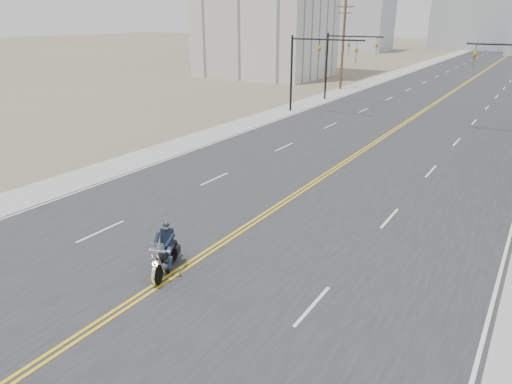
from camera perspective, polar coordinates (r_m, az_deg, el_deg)
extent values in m
plane|color=#776D56|center=(15.07, -18.31, -14.95)|extent=(400.00, 400.00, 0.00)
cube|color=#303033|center=(78.36, 25.64, 12.78)|extent=(20.00, 200.00, 0.01)
cube|color=#A5A5A0|center=(80.64, 17.38, 14.04)|extent=(3.00, 200.00, 0.01)
cylinder|color=black|center=(44.81, 4.44, 14.48)|extent=(0.20, 0.20, 7.00)
cylinder|color=black|center=(43.02, 8.88, 18.31)|extent=(7.00, 0.14, 0.14)
imported|color=#BF8C0C|center=(43.35, 7.95, 17.51)|extent=(0.21, 0.26, 1.30)
imported|color=#BF8C0C|center=(41.99, 12.48, 17.13)|extent=(0.21, 0.26, 1.30)
imported|color=#BF8C0C|center=(39.68, 25.71, 15.42)|extent=(0.21, 0.26, 1.30)
cylinder|color=black|center=(51.96, 8.79, 15.21)|extent=(0.20, 0.20, 7.00)
cylinder|color=black|center=(50.60, 12.26, 18.48)|extent=(6.00, 0.14, 0.14)
imported|color=#BF8C0C|center=(50.85, 11.54, 17.80)|extent=(0.21, 0.26, 1.30)
imported|color=#BF8C0C|center=(49.83, 14.89, 17.48)|extent=(0.21, 0.26, 1.30)
cylinder|color=brown|center=(59.75, 10.82, 17.51)|extent=(0.30, 0.30, 10.50)
cube|color=brown|center=(59.67, 11.13, 21.77)|extent=(2.20, 0.12, 0.12)
cube|color=brown|center=(59.66, 11.08, 21.10)|extent=(1.60, 0.12, 0.12)
cube|color=#B7BCC6|center=(130.29, 13.24, 21.62)|extent=(14.00, 12.00, 22.00)
cube|color=#ADB2B7|center=(149.80, 9.51, 20.58)|extent=(12.00, 12.00, 16.00)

